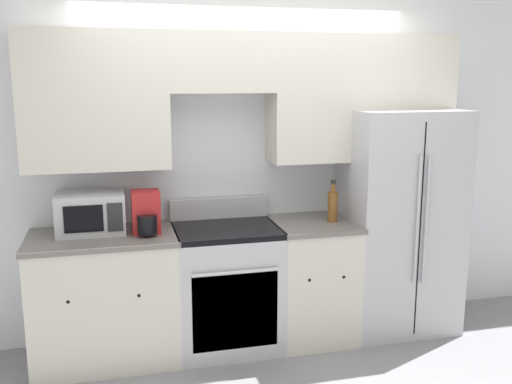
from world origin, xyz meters
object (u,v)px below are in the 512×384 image
object	(u,v)px
oven_range	(227,286)
bottle	(333,205)
refrigerator	(395,219)
microwave	(91,213)

from	to	relation	value
oven_range	bottle	distance (m)	1.00
refrigerator	bottle	distance (m)	0.61
oven_range	microwave	distance (m)	1.12
oven_range	refrigerator	bearing A→B (deg)	2.98
microwave	bottle	bearing A→B (deg)	-4.33
microwave	bottle	distance (m)	1.76
oven_range	bottle	bearing A→B (deg)	-1.97
bottle	microwave	bearing A→B (deg)	175.67
refrigerator	microwave	xyz separation A→B (m)	(-2.33, 0.03, 0.19)
refrigerator	bottle	bearing A→B (deg)	-170.12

